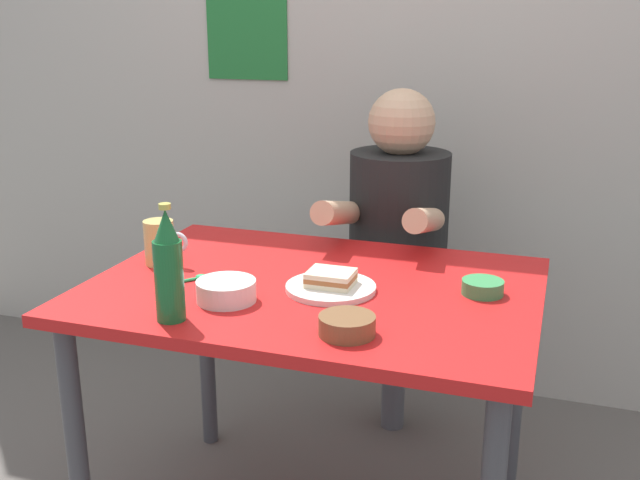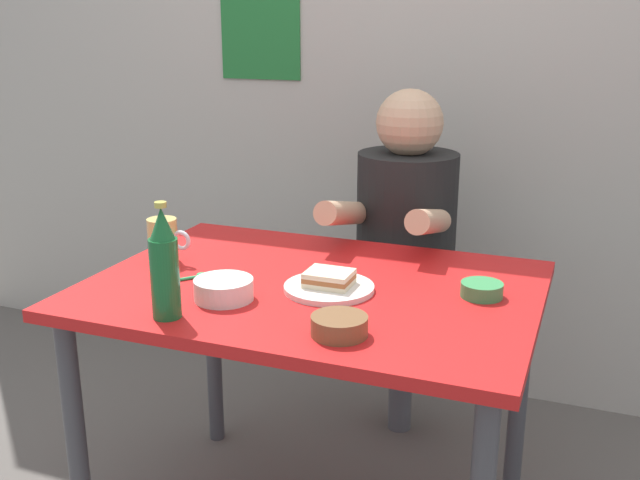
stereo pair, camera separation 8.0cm
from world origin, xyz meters
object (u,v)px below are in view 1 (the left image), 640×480
plate_orange (331,288)px  beer_mug (160,242)px  dining_table (314,319)px  dip_bowl_green (483,287)px  sandwich (331,278)px  person_seated (398,216)px  stool (395,334)px  beer_bottle (169,268)px

plate_orange → beer_mug: 0.50m
dining_table → dip_bowl_green: (0.41, 0.06, 0.11)m
dining_table → sandwich: size_ratio=10.00×
plate_orange → dip_bowl_green: size_ratio=2.20×
person_seated → stool: bearing=90.0°
stool → sandwich: bearing=-91.5°
plate_orange → beer_bottle: beer_bottle is taller
stool → beer_mug: beer_mug is taller
beer_mug → beer_bottle: size_ratio=0.48×
person_seated → beer_mug: bearing=-130.5°
beer_mug → beer_bottle: beer_bottle is taller
dining_table → dip_bowl_green: size_ratio=11.00×
stool → person_seated: bearing=-90.0°
beer_bottle → dining_table: bearing=54.9°
beer_bottle → sandwich: bearing=45.8°
person_seated → sandwich: 0.65m
person_seated → beer_bottle: (-0.29, -0.93, 0.09)m
sandwich → beer_bottle: size_ratio=0.42×
stool → dip_bowl_green: size_ratio=4.50×
stool → person_seated: 0.42m
dining_table → plate_orange: plate_orange is taller
dining_table → beer_mug: beer_mug is taller
plate_orange → beer_bottle: size_ratio=0.84×
plate_orange → beer_bottle: bearing=-134.2°
person_seated → dip_bowl_green: (0.33, -0.56, -0.01)m
stool → plate_orange: plate_orange is taller
plate_orange → dip_bowl_green: (0.35, 0.09, 0.01)m
sandwich → dip_bowl_green: (0.35, 0.09, -0.01)m
stool → sandwich: sandwich is taller
beer_mug → stool: bearing=50.1°
stool → beer_bottle: beer_bottle is taller
dining_table → dip_bowl_green: dip_bowl_green is taller
plate_orange → beer_bottle: (-0.28, -0.28, 0.11)m
sandwich → stool: bearing=88.5°
person_seated → beer_bottle: person_seated is taller
dip_bowl_green → beer_bottle: bearing=-149.0°
beer_mug → dip_bowl_green: (0.85, 0.05, -0.04)m
person_seated → plate_orange: person_seated is taller
stool → dip_bowl_green: bearing=-59.5°
plate_orange → dip_bowl_green: bearing=14.8°
stool → beer_mug: size_ratio=3.57×
beer_mug → sandwich: bearing=-5.5°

